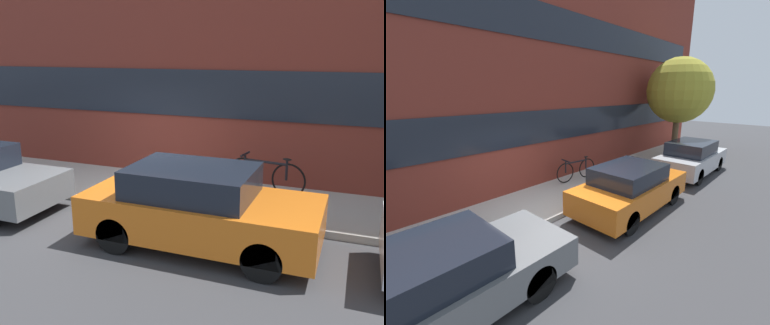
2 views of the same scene
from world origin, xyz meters
TOP-DOWN VIEW (x-y plane):
  - ground_plane at (0.00, 0.00)m, footprint 56.00×56.00m
  - sidewalk_strip at (0.00, 1.13)m, footprint 28.00×2.27m
  - parked_car_orange at (2.11, -1.05)m, footprint 3.87×1.68m
  - bicycle at (2.65, 1.61)m, footprint 1.75×0.45m

SIDE VIEW (x-z plane):
  - ground_plane at x=0.00m, z-range 0.00..0.00m
  - sidewalk_strip at x=0.00m, z-range 0.00..0.14m
  - bicycle at x=2.65m, z-range 0.14..0.99m
  - parked_car_orange at x=2.11m, z-range 0.00..1.36m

